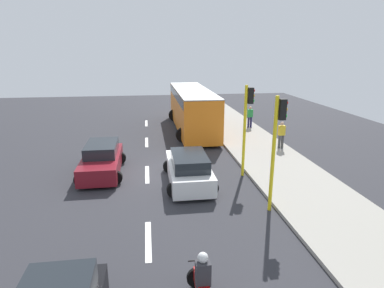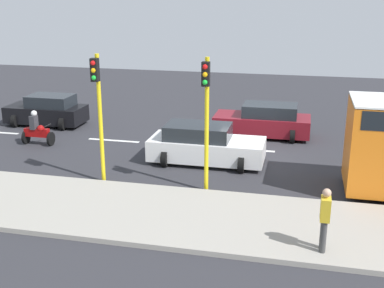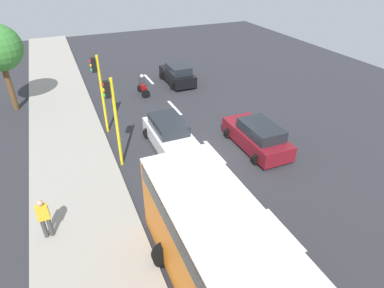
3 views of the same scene
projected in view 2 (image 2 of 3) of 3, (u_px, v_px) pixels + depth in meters
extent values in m
cube|color=#2D2D33|center=(246.00, 151.00, 21.02)|extent=(40.00, 60.00, 0.10)
cube|color=#9E998E|center=(217.00, 219.00, 14.47)|extent=(4.00, 60.00, 0.15)
cube|color=white|center=(114.00, 140.00, 22.29)|extent=(0.20, 2.40, 0.01)
cube|color=white|center=(246.00, 150.00, 21.00)|extent=(0.20, 2.40, 0.01)
cube|color=white|center=(207.00, 149.00, 19.31)|extent=(1.84, 4.45, 0.80)
cube|color=#1E2328|center=(198.00, 132.00, 19.19)|extent=(1.54, 2.49, 0.56)
cylinder|color=black|center=(247.00, 151.00, 19.82)|extent=(0.64, 0.22, 0.64)
cylinder|color=black|center=(241.00, 164.00, 18.32)|extent=(0.64, 0.22, 0.64)
cylinder|color=black|center=(176.00, 146.00, 20.45)|extent=(0.64, 0.22, 0.64)
cylinder|color=black|center=(165.00, 158.00, 18.95)|extent=(0.64, 0.22, 0.64)
cube|color=black|center=(46.00, 114.00, 24.78)|extent=(1.73, 3.87, 0.80)
cube|color=#1E2328|center=(51.00, 101.00, 24.51)|extent=(1.45, 2.17, 0.56)
cylinder|color=black|center=(16.00, 121.00, 24.43)|extent=(0.64, 0.22, 0.64)
cylinder|color=black|center=(32.00, 114.00, 25.83)|extent=(0.64, 0.22, 0.64)
cylinder|color=black|center=(63.00, 124.00, 23.88)|extent=(0.64, 0.22, 0.64)
cylinder|color=black|center=(77.00, 116.00, 25.28)|extent=(0.64, 0.22, 0.64)
cube|color=maroon|center=(262.00, 124.00, 22.84)|extent=(1.80, 4.36, 0.80)
cube|color=#1E2328|center=(270.00, 110.00, 22.56)|extent=(1.51, 2.44, 0.56)
cylinder|color=black|center=(228.00, 132.00, 22.48)|extent=(0.64, 0.22, 0.64)
cylinder|color=black|center=(233.00, 123.00, 23.95)|extent=(0.64, 0.22, 0.64)
cylinder|color=black|center=(293.00, 136.00, 21.87)|extent=(0.64, 0.22, 0.64)
cylinder|color=black|center=(294.00, 127.00, 23.33)|extent=(0.64, 0.22, 0.64)
cylinder|color=black|center=(51.00, 139.00, 21.51)|extent=(0.60, 0.10, 0.60)
cylinder|color=black|center=(26.00, 137.00, 21.77)|extent=(0.60, 0.10, 0.60)
cube|color=#990C0C|center=(37.00, 132.00, 21.57)|extent=(0.28, 1.10, 0.36)
sphere|color=#990C0C|center=(41.00, 129.00, 21.48)|extent=(0.32, 0.32, 0.32)
cylinder|color=black|center=(48.00, 125.00, 21.35)|extent=(0.55, 0.04, 0.04)
cube|color=#333338|center=(34.00, 122.00, 21.46)|extent=(0.36, 0.24, 0.60)
sphere|color=silver|center=(34.00, 113.00, 21.33)|extent=(0.26, 0.26, 0.26)
cylinder|color=#3F3F3F|center=(323.00, 233.00, 12.59)|extent=(0.16, 0.16, 0.85)
cylinder|color=#3F3F3F|center=(323.00, 237.00, 12.40)|extent=(0.16, 0.16, 0.85)
cube|color=gold|center=(325.00, 209.00, 12.28)|extent=(0.40, 0.24, 0.60)
sphere|color=tan|center=(327.00, 193.00, 12.15)|extent=(0.22, 0.22, 0.22)
cylinder|color=yellow|center=(207.00, 126.00, 16.08)|extent=(0.14, 0.14, 4.50)
cube|color=black|center=(206.00, 74.00, 15.36)|extent=(0.24, 0.24, 0.76)
sphere|color=red|center=(205.00, 67.00, 15.17)|extent=(0.16, 0.16, 0.16)
sphere|color=#F2A50C|center=(205.00, 75.00, 15.24)|extent=(0.16, 0.16, 0.16)
sphere|color=green|center=(205.00, 82.00, 15.32)|extent=(0.16, 0.16, 0.16)
cylinder|color=yellow|center=(100.00, 120.00, 16.88)|extent=(0.14, 0.14, 4.50)
cube|color=black|center=(95.00, 70.00, 16.15)|extent=(0.24, 0.24, 0.76)
sphere|color=red|center=(93.00, 63.00, 15.97)|extent=(0.16, 0.16, 0.16)
sphere|color=#F2A50C|center=(93.00, 70.00, 16.04)|extent=(0.16, 0.16, 0.16)
sphere|color=green|center=(94.00, 78.00, 16.11)|extent=(0.16, 0.16, 0.16)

